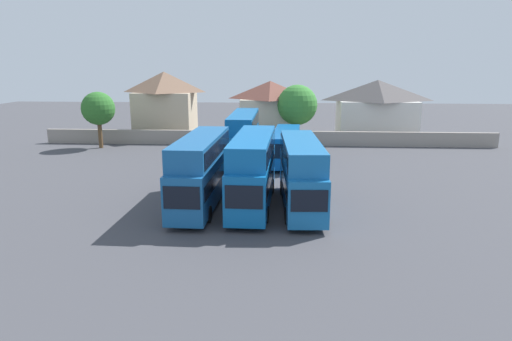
{
  "coord_description": "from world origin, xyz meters",
  "views": [
    {
      "loc": [
        2.04,
        -30.59,
        9.87
      ],
      "look_at": [
        0.0,
        3.0,
        1.88
      ],
      "focal_mm": 31.51,
      "sensor_mm": 36.0,
      "label": 1
    }
  ],
  "objects_px": {
    "bus_5": "(286,145)",
    "house_terrace_right": "(376,108)",
    "bus_3": "(301,171)",
    "tree_behind_wall": "(98,109)",
    "bus_2": "(253,167)",
    "bus_1": "(201,167)",
    "tree_left_of_lot": "(297,105)",
    "house_terrace_centre": "(270,109)",
    "bus_4": "(244,135)",
    "house_terrace_left": "(165,104)"
  },
  "relations": [
    {
      "from": "bus_5",
      "to": "tree_behind_wall",
      "type": "xyz_separation_m",
      "value": [
        -22.27,
        7.05,
        2.83
      ]
    },
    {
      "from": "bus_3",
      "to": "tree_behind_wall",
      "type": "height_order",
      "value": "tree_behind_wall"
    },
    {
      "from": "bus_1",
      "to": "bus_2",
      "type": "bearing_deg",
      "value": 92.73
    },
    {
      "from": "house_terrace_left",
      "to": "house_terrace_right",
      "type": "height_order",
      "value": "house_terrace_left"
    },
    {
      "from": "tree_left_of_lot",
      "to": "tree_behind_wall",
      "type": "distance_m",
      "value": 24.35
    },
    {
      "from": "bus_5",
      "to": "house_terrace_left",
      "type": "distance_m",
      "value": 22.82
    },
    {
      "from": "bus_5",
      "to": "house_terrace_left",
      "type": "xyz_separation_m",
      "value": [
        -16.45,
        15.59,
        2.66
      ]
    },
    {
      "from": "bus_1",
      "to": "tree_left_of_lot",
      "type": "height_order",
      "value": "tree_left_of_lot"
    },
    {
      "from": "bus_1",
      "to": "house_terrace_right",
      "type": "height_order",
      "value": "house_terrace_right"
    },
    {
      "from": "house_terrace_centre",
      "to": "house_terrace_right",
      "type": "distance_m",
      "value": 14.55
    },
    {
      "from": "house_terrace_centre",
      "to": "tree_left_of_lot",
      "type": "height_order",
      "value": "house_terrace_centre"
    },
    {
      "from": "house_terrace_left",
      "to": "tree_left_of_lot",
      "type": "height_order",
      "value": "house_terrace_left"
    },
    {
      "from": "bus_3",
      "to": "bus_1",
      "type": "bearing_deg",
      "value": -93.98
    },
    {
      "from": "bus_3",
      "to": "house_terrace_left",
      "type": "distance_m",
      "value": 35.08
    },
    {
      "from": "bus_4",
      "to": "tree_behind_wall",
      "type": "relative_size",
      "value": 1.78
    },
    {
      "from": "bus_3",
      "to": "house_terrace_left",
      "type": "relative_size",
      "value": 1.22
    },
    {
      "from": "bus_1",
      "to": "tree_behind_wall",
      "type": "distance_m",
      "value": 27.17
    },
    {
      "from": "tree_left_of_lot",
      "to": "bus_5",
      "type": "bearing_deg",
      "value": -96.61
    },
    {
      "from": "tree_behind_wall",
      "to": "house_terrace_right",
      "type": "bearing_deg",
      "value": 16.24
    },
    {
      "from": "bus_1",
      "to": "bus_3",
      "type": "relative_size",
      "value": 1.04
    },
    {
      "from": "bus_2",
      "to": "bus_4",
      "type": "relative_size",
      "value": 0.93
    },
    {
      "from": "bus_4",
      "to": "house_terrace_right",
      "type": "xyz_separation_m",
      "value": [
        16.73,
        16.79,
        1.18
      ]
    },
    {
      "from": "house_terrace_right",
      "to": "tree_behind_wall",
      "type": "distance_m",
      "value": 36.08
    },
    {
      "from": "bus_4",
      "to": "tree_left_of_lot",
      "type": "height_order",
      "value": "tree_left_of_lot"
    },
    {
      "from": "house_terrace_left",
      "to": "bus_3",
      "type": "bearing_deg",
      "value": -60.15
    },
    {
      "from": "house_terrace_right",
      "to": "tree_left_of_lot",
      "type": "relative_size",
      "value": 1.47
    },
    {
      "from": "house_terrace_right",
      "to": "tree_behind_wall",
      "type": "xyz_separation_m",
      "value": [
        -34.63,
        -10.09,
        0.72
      ]
    },
    {
      "from": "bus_4",
      "to": "house_terrace_right",
      "type": "height_order",
      "value": "house_terrace_right"
    },
    {
      "from": "bus_1",
      "to": "house_terrace_centre",
      "type": "relative_size",
      "value": 1.41
    },
    {
      "from": "bus_3",
      "to": "tree_left_of_lot",
      "type": "distance_m",
      "value": 27.43
    },
    {
      "from": "bus_2",
      "to": "bus_5",
      "type": "xyz_separation_m",
      "value": [
        2.38,
        14.57,
        -0.96
      ]
    },
    {
      "from": "bus_5",
      "to": "house_terrace_centre",
      "type": "height_order",
      "value": "house_terrace_centre"
    },
    {
      "from": "bus_2",
      "to": "tree_behind_wall",
      "type": "bearing_deg",
      "value": -135.8
    },
    {
      "from": "bus_3",
      "to": "tree_left_of_lot",
      "type": "height_order",
      "value": "tree_left_of_lot"
    },
    {
      "from": "bus_5",
      "to": "tree_left_of_lot",
      "type": "xyz_separation_m",
      "value": [
        1.45,
        12.55,
        2.91
      ]
    },
    {
      "from": "bus_2",
      "to": "tree_left_of_lot",
      "type": "xyz_separation_m",
      "value": [
        3.84,
        27.12,
        1.95
      ]
    },
    {
      "from": "bus_4",
      "to": "tree_left_of_lot",
      "type": "distance_m",
      "value": 13.67
    },
    {
      "from": "bus_2",
      "to": "house_terrace_centre",
      "type": "distance_m",
      "value": 30.29
    },
    {
      "from": "bus_1",
      "to": "bus_4",
      "type": "relative_size",
      "value": 0.94
    },
    {
      "from": "tree_behind_wall",
      "to": "bus_2",
      "type": "bearing_deg",
      "value": -47.4
    },
    {
      "from": "bus_5",
      "to": "house_terrace_right",
      "type": "distance_m",
      "value": 21.24
    },
    {
      "from": "bus_4",
      "to": "bus_1",
      "type": "bearing_deg",
      "value": -6.5
    },
    {
      "from": "bus_3",
      "to": "bus_5",
      "type": "relative_size",
      "value": 1.01
    },
    {
      "from": "house_terrace_right",
      "to": "bus_1",
      "type": "bearing_deg",
      "value": -120.08
    },
    {
      "from": "house_terrace_right",
      "to": "tree_left_of_lot",
      "type": "height_order",
      "value": "house_terrace_right"
    },
    {
      "from": "tree_left_of_lot",
      "to": "tree_behind_wall",
      "type": "bearing_deg",
      "value": -166.95
    },
    {
      "from": "bus_1",
      "to": "bus_5",
      "type": "bearing_deg",
      "value": 158.82
    },
    {
      "from": "bus_1",
      "to": "bus_5",
      "type": "height_order",
      "value": "bus_1"
    },
    {
      "from": "house_terrace_centre",
      "to": "house_terrace_right",
      "type": "relative_size",
      "value": 0.74
    },
    {
      "from": "bus_2",
      "to": "tree_behind_wall",
      "type": "xyz_separation_m",
      "value": [
        -19.88,
        21.62,
        1.87
      ]
    }
  ]
}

